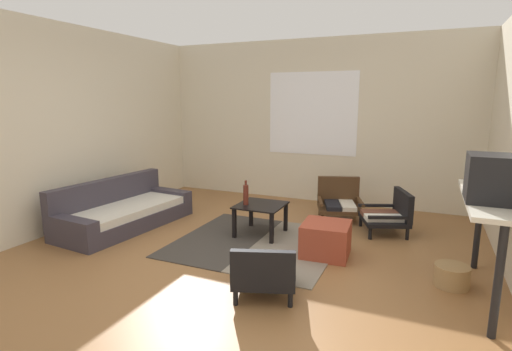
{
  "coord_description": "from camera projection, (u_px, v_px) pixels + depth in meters",
  "views": [
    {
      "loc": [
        1.81,
        -3.47,
        1.73
      ],
      "look_at": [
        -0.08,
        0.85,
        0.81
      ],
      "focal_mm": 27.69,
      "sensor_mm": 36.0,
      "label": 1
    }
  ],
  "objects": [
    {
      "name": "ground_plane",
      "position": [
        231.0,
        265.0,
        4.16
      ],
      "size": [
        7.8,
        7.8,
        0.0
      ],
      "primitive_type": "plane",
      "color": "olive"
    },
    {
      "name": "far_wall_with_window",
      "position": [
        313.0,
        122.0,
        6.66
      ],
      "size": [
        5.6,
        0.13,
        2.7
      ],
      "color": "beige",
      "rests_on": "ground"
    },
    {
      "name": "side_wall_left",
      "position": [
        61.0,
        128.0,
        5.22
      ],
      "size": [
        0.12,
        6.6,
        2.7
      ],
      "primitive_type": "cube",
      "color": "beige",
      "rests_on": "ground"
    },
    {
      "name": "area_rug",
      "position": [
        257.0,
        242.0,
        4.81
      ],
      "size": [
        1.89,
        1.83,
        0.01
      ],
      "color": "#38332D",
      "rests_on": "ground"
    },
    {
      "name": "couch",
      "position": [
        123.0,
        212.0,
        5.41
      ],
      "size": [
        0.96,
        1.95,
        0.64
      ],
      "color": "#38333D",
      "rests_on": "ground"
    },
    {
      "name": "coffee_table",
      "position": [
        261.0,
        210.0,
        5.04
      ],
      "size": [
        0.58,
        0.59,
        0.4
      ],
      "color": "black",
      "rests_on": "ground"
    },
    {
      "name": "armchair_by_window",
      "position": [
        339.0,
        201.0,
        5.76
      ],
      "size": [
        0.75,
        0.71,
        0.59
      ],
      "color": "#472D19",
      "rests_on": "ground"
    },
    {
      "name": "armchair_striped_foreground",
      "position": [
        264.0,
        272.0,
        3.47
      ],
      "size": [
        0.7,
        0.7,
        0.5
      ],
      "color": "black",
      "rests_on": "ground"
    },
    {
      "name": "armchair_corner",
      "position": [
        389.0,
        214.0,
        5.13
      ],
      "size": [
        0.73,
        0.76,
        0.56
      ],
      "color": "black",
      "rests_on": "ground"
    },
    {
      "name": "ottoman_orange",
      "position": [
        326.0,
        239.0,
        4.4
      ],
      "size": [
        0.54,
        0.54,
        0.37
      ],
      "primitive_type": "cube",
      "rotation": [
        0.0,
        0.0,
        0.07
      ],
      "color": "#993D28",
      "rests_on": "ground"
    },
    {
      "name": "console_shelf",
      "position": [
        491.0,
        210.0,
        3.35
      ],
      "size": [
        0.44,
        1.45,
        0.91
      ],
      "color": "beige",
      "rests_on": "ground"
    },
    {
      "name": "crt_television",
      "position": [
        498.0,
        179.0,
        3.13
      ],
      "size": [
        0.46,
        0.4,
        0.38
      ],
      "color": "black",
      "rests_on": "console_shelf"
    },
    {
      "name": "clay_vase",
      "position": [
        490.0,
        178.0,
        3.55
      ],
      "size": [
        0.24,
        0.24,
        0.3
      ],
      "color": "brown",
      "rests_on": "console_shelf"
    },
    {
      "name": "glass_bottle",
      "position": [
        246.0,
        194.0,
        5.0
      ],
      "size": [
        0.07,
        0.07,
        0.31
      ],
      "color": "#5B2319",
      "rests_on": "coffee_table"
    },
    {
      "name": "wicker_basket",
      "position": [
        452.0,
        276.0,
        3.69
      ],
      "size": [
        0.31,
        0.31,
        0.2
      ],
      "primitive_type": "cylinder",
      "color": "#9E7A4C",
      "rests_on": "ground"
    }
  ]
}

